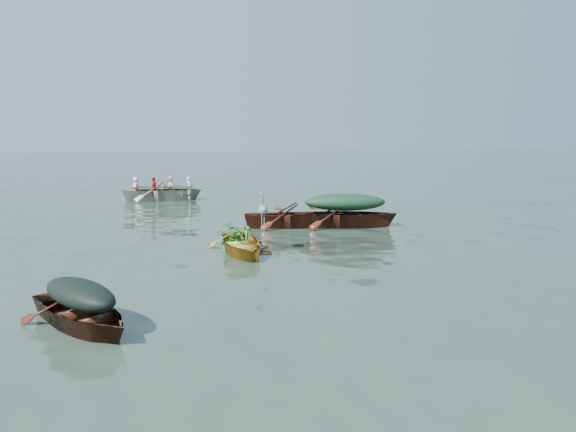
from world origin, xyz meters
The scene contains 13 objects.
ground centered at (0.00, 0.00, 0.00)m, with size 140.00×140.00×0.00m, color #2E4035.
yellow_dinghy centered at (-1.27, -0.61, 0.00)m, with size 1.33×3.08×0.82m, color gold.
dark_covered_boat centered at (-4.37, -5.15, 0.00)m, with size 1.17×3.15×0.75m, color #4A2011.
green_tarp_boat centered at (2.36, 2.33, 0.00)m, with size 1.38×4.44×1.04m, color #511C12.
open_wooden_boat centered at (0.90, 2.68, 0.00)m, with size 1.33×4.27×0.99m, color #592116.
rowed_boat centered at (-2.84, 10.46, 0.00)m, with size 1.37×4.55×1.10m, color beige.
dark_tarp_cover centered at (-4.37, -5.15, 0.58)m, with size 0.64×1.73×0.40m, color black.
green_tarp_cover centered at (2.36, 2.33, 0.78)m, with size 0.76×2.44×0.52m, color #173A24.
thwart_benches centered at (0.90, 2.68, 0.51)m, with size 0.80×2.13×0.04m, color #472710, non-canonical shape.
heron centered at (-0.72, -0.54, 0.87)m, with size 0.28×0.40×0.92m, color gray, non-canonical shape.
dinghy_weeds centered at (-1.27, -0.06, 0.71)m, with size 0.70×0.90×0.60m, color #25671B.
rowers centered at (-2.84, 10.46, 0.93)m, with size 1.23×3.19×0.76m, color silver.
oars centered at (-2.84, 10.46, 0.58)m, with size 2.60×0.60×0.06m, color brown, non-canonical shape.
Camera 1 is at (-3.29, -13.58, 2.85)m, focal length 35.00 mm.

